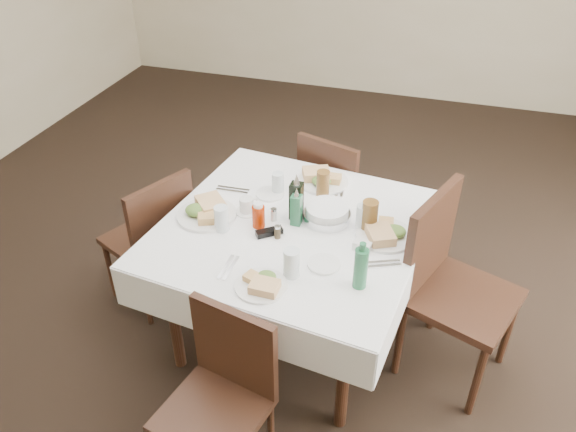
% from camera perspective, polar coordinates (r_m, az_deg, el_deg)
% --- Properties ---
extents(ground_plane, '(7.00, 7.00, 0.00)m').
position_cam_1_polar(ground_plane, '(3.48, 0.39, -9.15)').
color(ground_plane, black).
extents(room_shell, '(6.04, 7.04, 2.80)m').
position_cam_1_polar(room_shell, '(2.60, 0.55, 19.06)').
color(room_shell, '#C2B390').
rests_on(room_shell, ground).
extents(dining_table, '(1.41, 1.41, 0.76)m').
position_cam_1_polar(dining_table, '(2.88, 0.40, -2.31)').
color(dining_table, black).
rests_on(dining_table, ground).
extents(chair_north, '(0.54, 0.54, 0.89)m').
position_cam_1_polar(chair_north, '(3.61, 4.74, 2.74)').
color(chair_north, black).
rests_on(chair_north, ground).
extents(chair_south, '(0.48, 0.48, 0.85)m').
position_cam_1_polar(chair_south, '(2.47, -6.60, -16.96)').
color(chair_south, black).
rests_on(chair_south, ground).
extents(chair_east, '(0.62, 0.62, 1.02)m').
position_cam_1_polar(chair_east, '(2.90, 15.88, -6.01)').
color(chair_east, black).
rests_on(chair_east, ground).
extents(chair_west, '(0.56, 0.56, 0.89)m').
position_cam_1_polar(chair_west, '(3.29, -13.39, -1.82)').
color(chair_west, black).
rests_on(chair_west, ground).
extents(meal_north, '(0.29, 0.29, 0.06)m').
position_cam_1_polar(meal_north, '(3.17, 3.43, 3.80)').
color(meal_north, white).
rests_on(meal_north, dining_table).
extents(meal_south, '(0.23, 0.23, 0.05)m').
position_cam_1_polar(meal_south, '(2.46, -2.62, -6.88)').
color(meal_south, white).
rests_on(meal_south, dining_table).
extents(meal_east, '(0.29, 0.29, 0.06)m').
position_cam_1_polar(meal_east, '(2.78, 9.87, -1.74)').
color(meal_east, white).
rests_on(meal_east, dining_table).
extents(meal_west, '(0.31, 0.31, 0.07)m').
position_cam_1_polar(meal_west, '(2.92, -8.32, 0.51)').
color(meal_west, white).
rests_on(meal_west, dining_table).
extents(side_plate_a, '(0.16, 0.16, 0.01)m').
position_cam_1_polar(side_plate_a, '(3.07, -1.84, 2.26)').
color(side_plate_a, white).
rests_on(side_plate_a, dining_table).
extents(side_plate_b, '(0.15, 0.15, 0.01)m').
position_cam_1_polar(side_plate_b, '(2.59, 3.66, -4.90)').
color(side_plate_b, white).
rests_on(side_plate_b, dining_table).
extents(water_n, '(0.06, 0.06, 0.12)m').
position_cam_1_polar(water_n, '(3.06, -1.03, 3.38)').
color(water_n, silver).
rests_on(water_n, dining_table).
extents(water_s, '(0.07, 0.07, 0.14)m').
position_cam_1_polar(water_s, '(2.49, 0.37, -4.81)').
color(water_s, silver).
rests_on(water_s, dining_table).
extents(water_e, '(0.07, 0.07, 0.13)m').
position_cam_1_polar(water_e, '(2.81, 7.61, -0.06)').
color(water_e, silver).
rests_on(water_e, dining_table).
extents(water_w, '(0.07, 0.07, 0.13)m').
position_cam_1_polar(water_w, '(2.79, -6.76, -0.26)').
color(water_w, silver).
rests_on(water_w, dining_table).
extents(iced_tea_a, '(0.07, 0.07, 0.15)m').
position_cam_1_polar(iced_tea_a, '(3.03, 3.57, 3.31)').
color(iced_tea_a, brown).
rests_on(iced_tea_a, dining_table).
extents(iced_tea_b, '(0.08, 0.08, 0.17)m').
position_cam_1_polar(iced_tea_b, '(2.78, 8.29, -0.00)').
color(iced_tea_b, brown).
rests_on(iced_tea_b, dining_table).
extents(bread_basket, '(0.24, 0.24, 0.08)m').
position_cam_1_polar(bread_basket, '(2.86, 3.98, 0.26)').
color(bread_basket, silver).
rests_on(bread_basket, dining_table).
extents(oil_cruet_dark, '(0.06, 0.06, 0.26)m').
position_cam_1_polar(oil_cruet_dark, '(2.83, 0.86, 1.71)').
color(oil_cruet_dark, black).
rests_on(oil_cruet_dark, dining_table).
extents(oil_cruet_green, '(0.05, 0.05, 0.21)m').
position_cam_1_polar(oil_cruet_green, '(2.79, 0.85, 0.76)').
color(oil_cruet_green, '#256842').
rests_on(oil_cruet_green, dining_table).
extents(ketchup_bottle, '(0.06, 0.06, 0.14)m').
position_cam_1_polar(ketchup_bottle, '(2.80, -3.02, 0.05)').
color(ketchup_bottle, '#A22201').
rests_on(ketchup_bottle, dining_table).
extents(salt_shaker, '(0.03, 0.03, 0.07)m').
position_cam_1_polar(salt_shaker, '(2.85, -1.47, 0.14)').
color(salt_shaker, white).
rests_on(salt_shaker, dining_table).
extents(pepper_shaker, '(0.03, 0.03, 0.07)m').
position_cam_1_polar(pepper_shaker, '(2.73, -1.08, -1.63)').
color(pepper_shaker, '#413421').
rests_on(pepper_shaker, dining_table).
extents(coffee_mug, '(0.12, 0.12, 0.09)m').
position_cam_1_polar(coffee_mug, '(2.92, -4.19, 1.02)').
color(coffee_mug, white).
rests_on(coffee_mug, dining_table).
extents(sunglasses, '(0.13, 0.12, 0.03)m').
position_cam_1_polar(sunglasses, '(2.76, -1.92, -1.65)').
color(sunglasses, black).
rests_on(sunglasses, dining_table).
extents(green_bottle, '(0.06, 0.06, 0.23)m').
position_cam_1_polar(green_bottle, '(2.43, 7.40, -5.22)').
color(green_bottle, '#256842').
rests_on(green_bottle, dining_table).
extents(sugar_caddy, '(0.09, 0.06, 0.04)m').
position_cam_1_polar(sugar_caddy, '(2.68, 7.56, -3.03)').
color(sugar_caddy, white).
rests_on(sugar_caddy, dining_table).
extents(cutlery_n, '(0.06, 0.18, 0.01)m').
position_cam_1_polar(cutlery_n, '(3.13, 5.32, 2.80)').
color(cutlery_n, silver).
rests_on(cutlery_n, dining_table).
extents(cutlery_s, '(0.04, 0.17, 0.01)m').
position_cam_1_polar(cutlery_s, '(2.58, -6.07, -5.22)').
color(cutlery_s, silver).
rests_on(cutlery_s, dining_table).
extents(cutlery_e, '(0.19, 0.12, 0.01)m').
position_cam_1_polar(cutlery_e, '(2.62, 9.41, -4.84)').
color(cutlery_e, silver).
rests_on(cutlery_e, dining_table).
extents(cutlery_w, '(0.19, 0.05, 0.01)m').
position_cam_1_polar(cutlery_w, '(3.12, -5.64, 2.67)').
color(cutlery_w, silver).
rests_on(cutlery_w, dining_table).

